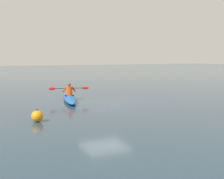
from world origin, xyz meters
The scene contains 4 objects.
ground_plane centered at (0.00, 0.00, 0.00)m, with size 160.00×160.00×0.00m, color #283D4C.
kayak centered at (1.47, -1.80, 0.16)m, with size 1.64×4.59×0.31m.
kayaker centered at (1.44, -1.94, 0.62)m, with size 2.34×0.66×0.73m.
mooring_buoy_orange_mid centered at (4.25, 2.99, 0.23)m, with size 0.46×0.46×0.50m.
Camera 1 is at (6.29, 14.13, 2.52)m, focal length 45.20 mm.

